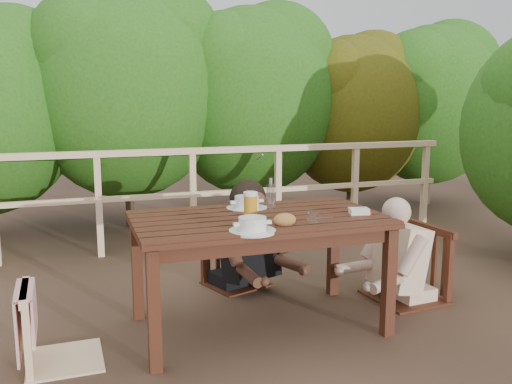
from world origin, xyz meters
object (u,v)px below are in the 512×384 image
object	(u,v)px
chair_far	(236,232)
butter_tub	(359,212)
beer_glass	(251,205)
soup_near	(252,225)
tumbler	(312,218)
diner_right	(412,215)
bread_roll	(285,220)
soup_far	(247,203)
woman	(235,204)
chair_left	(61,289)
table	(258,273)
chair_right	(407,232)
bottle	(271,195)

from	to	relation	value
chair_far	butter_tub	distance (m)	1.17
beer_glass	soup_near	bearing A→B (deg)	-106.33
tumbler	diner_right	bearing A→B (deg)	22.50
chair_far	bread_roll	size ratio (longest dim) A/B	6.27
chair_far	butter_tub	world-z (taller)	chair_far
soup_far	beer_glass	distance (m)	0.29
woman	tumbler	size ratio (longest dim) A/B	16.30
chair_left	woman	xyz separation A→B (m)	(1.31, 0.94, 0.23)
bread_roll	tumbler	distance (m)	0.18
table	chair_left	distance (m)	1.22
table	chair_right	distance (m)	1.23
soup_near	butter_tub	distance (m)	0.81
chair_left	woman	distance (m)	1.63
diner_right	bread_roll	xyz separation A→B (m)	(-1.17, -0.41, 0.13)
table	woman	world-z (taller)	woman
chair_far	woman	distance (m)	0.22
woman	chair_right	bearing A→B (deg)	127.88
table	woman	size ratio (longest dim) A/B	1.20
chair_left	butter_tub	distance (m)	1.88
diner_right	beer_glass	distance (m)	1.32
table	butter_tub	world-z (taller)	butter_tub
chair_right	soup_far	bearing A→B (deg)	-102.44
soup_far	bread_roll	world-z (taller)	soup_far
chair_far	soup_far	size ratio (longest dim) A/B	3.13
diner_right	bottle	xyz separation A→B (m)	(-1.10, 0.02, 0.21)
soup_far	beer_glass	xyz separation A→B (m)	(-0.07, -0.28, 0.04)
table	chair_right	world-z (taller)	chair_right
soup_near	bottle	bearing A→B (deg)	59.36
chair_left	diner_right	bearing A→B (deg)	-85.86
chair_right	bottle	world-z (taller)	chair_right
butter_tub	table	bearing A→B (deg)	179.87
diner_right	bread_roll	bearing A→B (deg)	103.57
bread_roll	diner_right	bearing A→B (deg)	19.14
chair_far	woman	world-z (taller)	woman
table	butter_tub	size ratio (longest dim) A/B	12.70
soup_near	beer_glass	bearing A→B (deg)	73.67
chair_far	chair_right	world-z (taller)	chair_right
diner_right	butter_tub	size ratio (longest dim) A/B	10.28
chair_left	chair_right	distance (m)	2.44
butter_tub	diner_right	bearing A→B (deg)	39.74
beer_glass	woman	bearing A→B (deg)	80.12
chair_left	beer_glass	xyz separation A→B (m)	(1.16, 0.10, 0.39)
chair_left	tumbler	size ratio (longest dim) A/B	10.72
tumbler	butter_tub	world-z (taller)	tumbler
tumbler	butter_tub	distance (m)	0.41
bread_roll	bottle	size ratio (longest dim) A/B	0.61
diner_right	bottle	size ratio (longest dim) A/B	5.56
soup_far	chair_far	bearing A→B (deg)	81.46
chair_right	diner_right	bearing A→B (deg)	84.43
soup_near	soup_far	distance (m)	0.64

